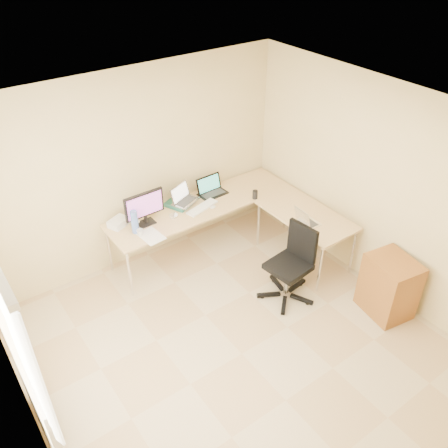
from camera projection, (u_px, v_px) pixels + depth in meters
floor at (242, 354)px, 5.18m from camera, size 4.50×4.50×0.00m
ceiling at (249, 134)px, 3.70m from camera, size 4.50×4.50×0.00m
wall_back at (136, 170)px, 5.94m from camera, size 4.50×0.00×4.50m
wall_left at (17, 370)px, 3.43m from camera, size 0.00×4.50×4.50m
wall_right at (388, 195)px, 5.45m from camera, size 0.00×4.50×4.50m
desk_main at (203, 226)px, 6.55m from camera, size 2.65×0.70×0.73m
desk_return at (304, 237)px, 6.35m from camera, size 0.70×1.30×0.73m
monitor at (145, 208)px, 5.85m from camera, size 0.53×0.18×0.45m
book_stack at (178, 204)px, 6.30m from camera, size 0.33×0.37×0.05m
laptop_center at (185, 194)px, 6.23m from camera, size 0.44×0.39×0.23m
laptop_black at (213, 186)px, 6.49m from camera, size 0.40×0.30×0.25m
keyboard at (202, 207)px, 6.26m from camera, size 0.51×0.25×0.02m
mouse at (213, 207)px, 6.26m from camera, size 0.10×0.08×0.03m
mug at (140, 233)px, 5.74m from camera, size 0.10×0.10×0.08m
cd_stack at (173, 216)px, 6.09m from camera, size 0.13×0.13×0.03m
water_bottle at (135, 222)px, 5.73m from camera, size 0.12×0.12×0.31m
papers at (151, 236)px, 5.74m from camera, size 0.27×0.36×0.01m
white_box at (119, 222)px, 5.91m from camera, size 0.30×0.26×0.09m
desk_fan at (135, 214)px, 5.90m from camera, size 0.23×0.23×0.27m
black_cup at (255, 195)px, 6.43m from camera, size 0.08×0.08×0.12m
laptop_return at (308, 217)px, 5.90m from camera, size 0.32×0.26×0.21m
office_chair at (288, 265)px, 5.65m from camera, size 0.66×0.66×0.99m
cabinet at (389, 287)px, 5.53m from camera, size 0.54×0.63×0.79m
radiator at (39, 404)px, 4.27m from camera, size 0.09×0.80×0.55m
window at (1, 310)px, 3.58m from camera, size 0.10×1.80×1.40m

